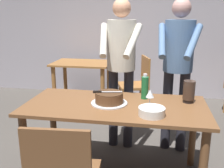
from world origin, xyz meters
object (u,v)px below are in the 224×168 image
(main_dining_table, at_px, (115,116))
(cake_on_platter, at_px, (109,98))
(cake_knife, at_px, (101,92))
(person_standing_beside, at_px, (178,60))
(water_bottle, at_px, (145,87))
(background_table, at_px, (82,71))
(hurricane_lamp, at_px, (189,91))
(background_chair_1, at_px, (137,82))
(plate_stack, at_px, (152,112))
(person_cutting_cake, at_px, (121,59))
(wine_glass_near, at_px, (150,94))

(main_dining_table, relative_size, cake_on_platter, 4.95)
(cake_knife, distance_m, person_standing_beside, 0.99)
(water_bottle, xyz_separation_m, background_table, (-1.19, 1.83, -0.29))
(hurricane_lamp, height_order, background_chair_1, hurricane_lamp)
(plate_stack, bearing_deg, main_dining_table, 147.70)
(plate_stack, relative_size, person_standing_beside, 0.13)
(main_dining_table, xyz_separation_m, person_cutting_cake, (-0.03, 0.61, 0.44))
(hurricane_lamp, relative_size, background_chair_1, 0.23)
(plate_stack, height_order, background_table, plate_stack)
(cake_on_platter, xyz_separation_m, water_bottle, (0.32, 0.21, 0.06))
(plate_stack, xyz_separation_m, wine_glass_near, (-0.03, 0.26, 0.07))
(person_standing_beside, bearing_deg, hurricane_lamp, -79.77)
(person_cutting_cake, bearing_deg, background_chair_1, 85.32)
(background_table, bearing_deg, hurricane_lamp, -49.52)
(main_dining_table, height_order, cake_on_platter, cake_on_platter)
(main_dining_table, relative_size, background_chair_1, 1.87)
(plate_stack, bearing_deg, cake_knife, 155.87)
(cake_on_platter, distance_m, wine_glass_near, 0.38)
(cake_knife, distance_m, plate_stack, 0.52)
(wine_glass_near, bearing_deg, background_chair_1, 97.90)
(cake_on_platter, height_order, wine_glass_near, wine_glass_near)
(water_bottle, height_order, person_standing_beside, person_standing_beside)
(wine_glass_near, xyz_separation_m, hurricane_lamp, (0.36, 0.14, 0.00))
(cake_on_platter, height_order, plate_stack, cake_on_platter)
(water_bottle, xyz_separation_m, hurricane_lamp, (0.41, -0.04, -0.01))
(cake_knife, height_order, hurricane_lamp, hurricane_lamp)
(cake_on_platter, bearing_deg, plate_stack, -29.34)
(hurricane_lamp, bearing_deg, water_bottle, 174.22)
(person_standing_beside, bearing_deg, plate_stack, -106.27)
(main_dining_table, distance_m, cake_knife, 0.26)
(person_standing_beside, bearing_deg, cake_knife, -138.13)
(main_dining_table, distance_m, wine_glass_near, 0.38)
(plate_stack, height_order, person_standing_beside, person_standing_beside)
(person_cutting_cake, distance_m, background_table, 1.77)
(cake_knife, xyz_separation_m, plate_stack, (0.47, -0.21, -0.08))
(cake_on_platter, height_order, background_table, cake_on_platter)
(background_table, bearing_deg, cake_knife, -68.77)
(cake_on_platter, distance_m, hurricane_lamp, 0.75)
(wine_glass_near, bearing_deg, person_cutting_cake, 121.56)
(cake_on_platter, bearing_deg, hurricane_lamp, 13.02)
(cake_on_platter, relative_size, hurricane_lamp, 1.62)
(wine_glass_near, bearing_deg, cake_on_platter, -175.08)
(person_cutting_cake, height_order, background_chair_1, person_cutting_cake)
(cake_knife, height_order, person_cutting_cake, person_cutting_cake)
(cake_on_platter, xyz_separation_m, cake_knife, (-0.07, -0.01, 0.06))
(cake_knife, height_order, wine_glass_near, wine_glass_near)
(person_standing_beside, xyz_separation_m, background_table, (-1.52, 1.41, -0.50))
(cake_knife, xyz_separation_m, background_chair_1, (0.19, 1.84, -0.37))
(wine_glass_near, distance_m, water_bottle, 0.19)
(person_standing_beside, bearing_deg, cake_on_platter, -135.81)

